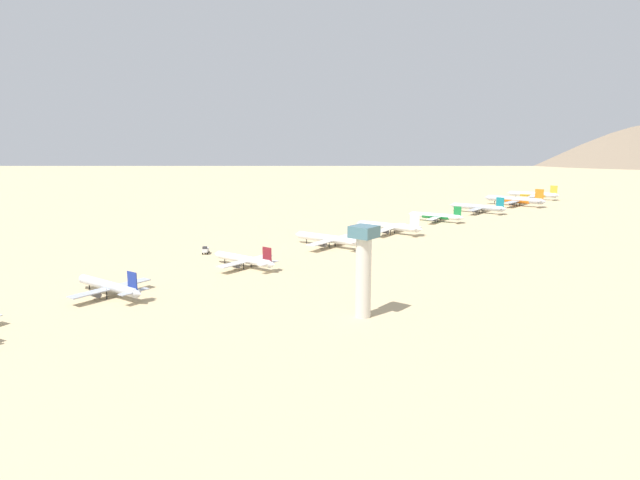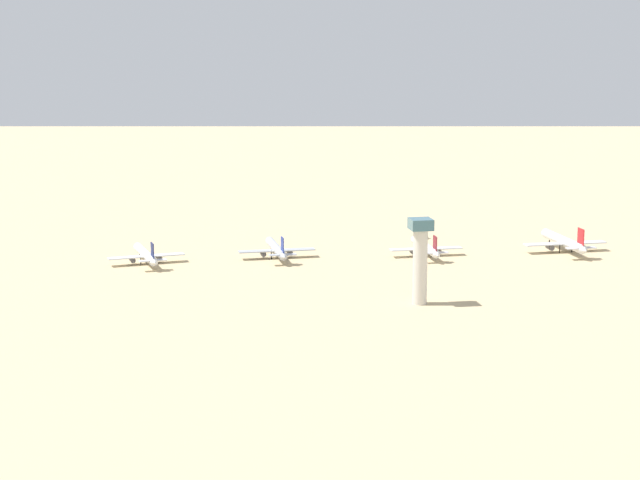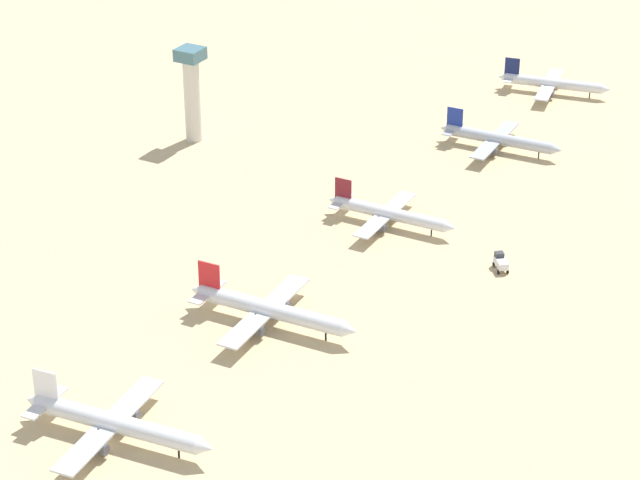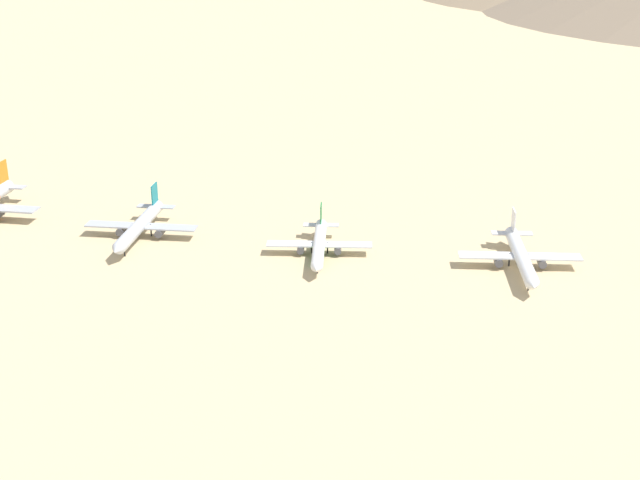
% 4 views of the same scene
% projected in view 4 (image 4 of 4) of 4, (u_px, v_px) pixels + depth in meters
% --- Properties ---
extents(ground_plane, '(2682.62, 2682.62, 0.00)m').
position_uv_depth(ground_plane, '(512.00, 269.00, 236.35)').
color(ground_plane, tan).
extents(parked_jet_2, '(42.60, 34.53, 12.31)m').
position_uv_depth(parked_jet_2, '(140.00, 226.00, 256.45)').
color(parked_jet_2, '#B2B7C1').
rests_on(parked_jet_2, ground).
extents(parked_jet_3, '(37.86, 30.86, 10.92)m').
position_uv_depth(parked_jet_3, '(319.00, 244.00, 243.76)').
color(parked_jet_3, silver).
rests_on(parked_jet_3, ground).
extents(parked_jet_4, '(42.13, 34.30, 12.14)m').
position_uv_depth(parked_jet_4, '(521.00, 256.00, 234.62)').
color(parked_jet_4, silver).
rests_on(parked_jet_4, ground).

